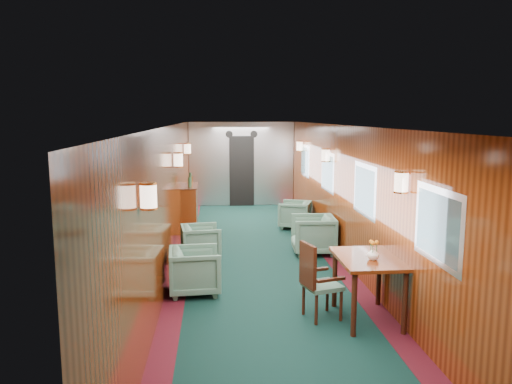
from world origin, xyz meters
TOP-DOWN VIEW (x-y plane):
  - room at (0.00, 0.00)m, footprint 12.00×12.10m
  - bulkhead at (0.00, 5.91)m, footprint 2.98×0.17m
  - windows_right at (1.49, 0.25)m, footprint 0.02×8.60m
  - wall_sconces at (0.00, 0.57)m, footprint 2.97×7.97m
  - dining_table at (1.14, -2.40)m, footprint 0.76×1.09m
  - side_chair at (0.49, -2.33)m, footprint 0.54×0.56m
  - credenza at (-1.34, 2.88)m, footprint 0.35×1.13m
  - flower_vase at (1.16, -2.52)m, footprint 0.18×0.18m
  - armchair_left_near at (-1.07, -1.25)m, footprint 0.79×0.77m
  - armchair_left_far at (-1.03, 0.49)m, footprint 0.77×0.75m
  - armchair_right_near at (1.06, 0.70)m, footprint 0.83×0.81m
  - armchair_right_far at (1.05, 2.85)m, footprint 0.87×0.86m

SIDE VIEW (x-z plane):
  - armchair_left_far at x=-1.03m, z-range 0.00..0.62m
  - armchair_right_far at x=1.05m, z-range 0.00..0.63m
  - armchair_left_near at x=-1.07m, z-range 0.00..0.67m
  - armchair_right_near at x=1.06m, z-range 0.00..0.72m
  - credenza at x=-1.34m, z-range -0.13..1.16m
  - side_chair at x=0.49m, z-range 0.04..1.04m
  - dining_table at x=1.14m, z-range 0.28..1.09m
  - flower_vase at x=1.16m, z-range 0.82..0.97m
  - bulkhead at x=0.00m, z-range -0.01..2.38m
  - windows_right at x=1.49m, z-range 1.05..1.85m
  - room at x=0.00m, z-range 0.43..2.83m
  - wall_sconces at x=0.00m, z-range 1.66..1.91m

